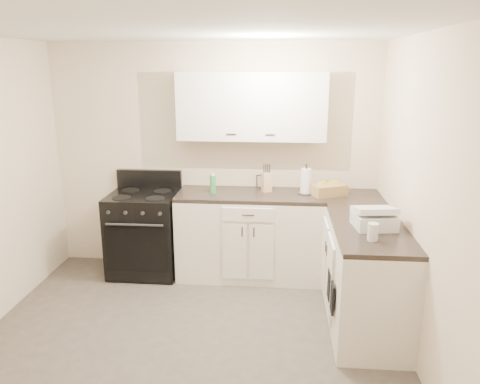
# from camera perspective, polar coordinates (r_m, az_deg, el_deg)

# --- Properties ---
(floor) EXTENTS (3.60, 3.60, 0.00)m
(floor) POSITION_cam_1_polar(r_m,az_deg,el_deg) (4.04, -6.62, -18.80)
(floor) COLOR #473F38
(floor) RESTS_ON ground
(ceiling) EXTENTS (3.60, 3.60, 0.00)m
(ceiling) POSITION_cam_1_polar(r_m,az_deg,el_deg) (3.37, -7.99, 19.23)
(ceiling) COLOR white
(ceiling) RESTS_ON wall_back
(wall_back) EXTENTS (3.60, 0.00, 3.60)m
(wall_back) POSITION_cam_1_polar(r_m,az_deg,el_deg) (5.23, -3.18, 4.10)
(wall_back) COLOR beige
(wall_back) RESTS_ON ground
(wall_right) EXTENTS (0.00, 3.60, 3.60)m
(wall_right) POSITION_cam_1_polar(r_m,az_deg,el_deg) (3.60, 22.11, -2.19)
(wall_right) COLOR beige
(wall_right) RESTS_ON ground
(wall_front) EXTENTS (3.60, 0.00, 3.60)m
(wall_front) POSITION_cam_1_polar(r_m,az_deg,el_deg) (1.93, -18.79, -17.13)
(wall_front) COLOR beige
(wall_front) RESTS_ON ground
(base_cabinets_back) EXTENTS (1.55, 0.60, 0.90)m
(base_cabinets_back) POSITION_cam_1_polar(r_m,az_deg,el_deg) (5.12, 1.22, -5.45)
(base_cabinets_back) COLOR silver
(base_cabinets_back) RESTS_ON floor
(base_cabinets_right) EXTENTS (0.60, 1.90, 0.90)m
(base_cabinets_right) POSITION_cam_1_polar(r_m,az_deg,el_deg) (4.57, 14.40, -8.55)
(base_cabinets_right) COLOR silver
(base_cabinets_right) RESTS_ON floor
(countertop_back) EXTENTS (1.55, 0.60, 0.04)m
(countertop_back) POSITION_cam_1_polar(r_m,az_deg,el_deg) (4.97, 1.25, -0.38)
(countertop_back) COLOR black
(countertop_back) RESTS_ON base_cabinets_back
(countertop_right) EXTENTS (0.60, 1.90, 0.04)m
(countertop_right) POSITION_cam_1_polar(r_m,az_deg,el_deg) (4.41, 14.80, -2.95)
(countertop_right) COLOR black
(countertop_right) RESTS_ON base_cabinets_right
(upper_cabinets) EXTENTS (1.55, 0.30, 0.70)m
(upper_cabinets) POSITION_cam_1_polar(r_m,az_deg,el_deg) (4.96, 1.43, 10.39)
(upper_cabinets) COLOR silver
(upper_cabinets) RESTS_ON wall_back
(stove) EXTENTS (0.74, 0.63, 0.89)m
(stove) POSITION_cam_1_polar(r_m,az_deg,el_deg) (5.29, -11.55, -4.96)
(stove) COLOR black
(stove) RESTS_ON floor
(knife_block) EXTENTS (0.12, 0.12, 0.21)m
(knife_block) POSITION_cam_1_polar(r_m,az_deg,el_deg) (5.02, 3.26, 1.22)
(knife_block) COLOR #DAB986
(knife_block) RESTS_ON countertop_back
(paper_towel) EXTENTS (0.12, 0.12, 0.27)m
(paper_towel) POSITION_cam_1_polar(r_m,az_deg,el_deg) (4.97, 8.03, 1.31)
(paper_towel) COLOR white
(paper_towel) RESTS_ON countertop_back
(soap_bottle) EXTENTS (0.08, 0.08, 0.19)m
(soap_bottle) POSITION_cam_1_polar(r_m,az_deg,el_deg) (4.96, -3.32, 0.95)
(soap_bottle) COLOR green
(soap_bottle) RESTS_ON countertop_back
(picture_frame) EXTENTS (0.12, 0.06, 0.14)m
(picture_frame) POSITION_cam_1_polar(r_m,az_deg,el_deg) (5.19, 2.65, 1.34)
(picture_frame) COLOR black
(picture_frame) RESTS_ON countertop_back
(wicker_basket) EXTENTS (0.41, 0.35, 0.11)m
(wicker_basket) POSITION_cam_1_polar(r_m,az_deg,el_deg) (4.98, 10.70, 0.29)
(wicker_basket) COLOR #A7854F
(wicker_basket) RESTS_ON countertop_right
(countertop_grill) EXTENTS (0.36, 0.34, 0.12)m
(countertop_grill) POSITION_cam_1_polar(r_m,az_deg,el_deg) (4.07, 16.01, -3.37)
(countertop_grill) COLOR silver
(countertop_grill) RESTS_ON countertop_right
(glass_jar) EXTENTS (0.09, 0.09, 0.14)m
(glass_jar) POSITION_cam_1_polar(r_m,az_deg,el_deg) (3.77, 15.89, -4.70)
(glass_jar) COLOR silver
(glass_jar) RESTS_ON countertop_right
(oven_mitt_near) EXTENTS (0.02, 0.14, 0.25)m
(oven_mitt_near) POSITION_cam_1_polar(r_m,az_deg,el_deg) (3.95, 11.19, -12.57)
(oven_mitt_near) COLOR black
(oven_mitt_near) RESTS_ON base_cabinets_right
(oven_mitt_far) EXTENTS (0.02, 0.15, 0.25)m
(oven_mitt_far) POSITION_cam_1_polar(r_m,az_deg,el_deg) (4.17, 10.83, -11.09)
(oven_mitt_far) COLOR black
(oven_mitt_far) RESTS_ON base_cabinets_right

